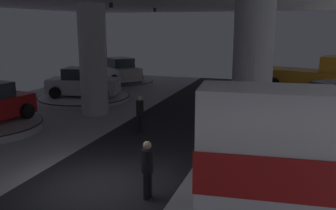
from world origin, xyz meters
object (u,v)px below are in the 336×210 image
at_px(display_platform_far_right, 332,121).
at_px(display_platform_deep_left, 120,83).
at_px(display_car_far_left, 83,83).
at_px(pickup_truck_deep_right, 313,77).
at_px(column_left, 93,60).
at_px(display_car_far_right, 334,103).
at_px(column_right, 252,72).
at_px(visitor_walking_far, 140,111).
at_px(visitor_walking_near, 147,166).
at_px(display_platform_deep_right, 306,92).
at_px(display_platform_far_left, 84,97).
at_px(display_car_deep_left, 120,70).

bearing_deg(display_platform_far_right, display_platform_deep_left, 154.28).
bearing_deg(display_car_far_left, pickup_truck_deep_right, 23.88).
bearing_deg(column_left, display_car_far_right, 8.57).
bearing_deg(column_left, column_right, -14.54).
bearing_deg(display_platform_far_right, visitor_walking_far, -152.86).
bearing_deg(display_car_far_right, display_platform_deep_left, 154.24).
distance_m(display_car_far_right, visitor_walking_near, 11.06).
distance_m(column_left, visitor_walking_near, 10.12).
distance_m(display_car_far_right, visitor_walking_far, 8.93).
bearing_deg(display_platform_deep_right, visitor_walking_near, -104.94).
xyz_separation_m(display_car_far_right, visitor_walking_far, (-7.96, -4.04, -0.09)).
distance_m(display_platform_far_right, display_car_far_left, 13.95).
bearing_deg(display_platform_far_left, display_platform_deep_left, 93.00).
height_order(display_platform_far_right, display_car_far_right, display_car_far_right).
bearing_deg(display_platform_deep_left, pickup_truck_deep_right, 1.31).
relative_size(display_platform_deep_right, display_platform_far_left, 1.03).
relative_size(display_platform_deep_left, display_car_far_left, 1.11).
height_order(display_platform_far_right, display_platform_far_left, display_platform_far_left).
relative_size(display_platform_far_left, visitor_walking_near, 3.47).
relative_size(column_left, display_platform_far_right, 1.13).
distance_m(display_car_deep_left, visitor_walking_far, 12.48).
bearing_deg(display_platform_deep_right, visitor_walking_far, -122.03).
height_order(display_car_far_left, visitor_walking_near, display_car_far_left).
xyz_separation_m(column_right, pickup_truck_deep_right, (2.80, 10.94, -1.55)).
distance_m(column_left, display_platform_far_right, 11.83).
bearing_deg(visitor_walking_far, display_platform_far_right, 27.14).
height_order(column_left, display_platform_deep_left, column_left).
distance_m(display_car_far_right, display_platform_far_left, 13.94).
relative_size(display_car_far_left, visitor_walking_far, 2.83).
bearing_deg(visitor_walking_far, display_car_far_right, 26.95).
bearing_deg(display_platform_far_right, column_left, -171.31).
relative_size(column_right, display_platform_far_left, 1.00).
xyz_separation_m(display_platform_deep_left, display_platform_far_left, (0.29, -5.57, -0.06)).
xyz_separation_m(display_platform_deep_right, display_car_far_left, (-12.98, -5.98, 0.86)).
relative_size(display_car_deep_left, visitor_walking_far, 2.73).
relative_size(column_right, display_car_far_right, 1.29).
relative_size(display_platform_deep_left, display_car_deep_left, 1.15).
xyz_separation_m(pickup_truck_deep_right, display_platform_far_right, (0.57, -7.11, -1.07)).
bearing_deg(column_left, display_platform_far_right, 8.69).
bearing_deg(display_platform_far_right, display_car_far_right, -45.83).
xyz_separation_m(pickup_truck_deep_right, display_platform_deep_left, (-13.55, -0.31, -1.00)).
relative_size(column_left, pickup_truck_deep_right, 0.97).
xyz_separation_m(display_platform_deep_right, visitor_walking_far, (-7.05, -11.27, 0.76)).
relative_size(display_platform_deep_right, visitor_walking_far, 3.57).
relative_size(pickup_truck_deep_right, display_car_far_right, 1.33).
bearing_deg(display_platform_far_right, display_car_far_left, 174.93).
bearing_deg(display_platform_far_left, display_platform_deep_right, 24.75).
bearing_deg(pickup_truck_deep_right, column_right, -104.36).
bearing_deg(display_car_deep_left, display_platform_deep_right, 1.83).
height_order(display_car_deep_left, display_platform_far_right, display_car_deep_left).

